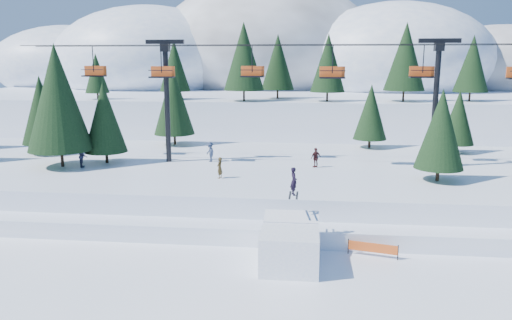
# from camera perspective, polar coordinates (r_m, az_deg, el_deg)

# --- Properties ---
(ground) EXTENTS (160.00, 160.00, 0.00)m
(ground) POSITION_cam_1_polar(r_m,az_deg,el_deg) (25.92, -1.25, -14.00)
(ground) COLOR white
(ground) RESTS_ON ground
(mid_shelf) EXTENTS (70.00, 22.00, 2.50)m
(mid_shelf) POSITION_cam_1_polar(r_m,az_deg,el_deg) (42.50, 1.90, -2.08)
(mid_shelf) COLOR white
(mid_shelf) RESTS_ON ground
(berm) EXTENTS (70.00, 6.00, 1.10)m
(berm) POSITION_cam_1_polar(r_m,az_deg,el_deg) (33.10, 0.56, -7.24)
(berm) COLOR white
(berm) RESTS_ON ground
(mountain_ridge) EXTENTS (119.00, 60.35, 26.46)m
(mountain_ridge) POSITION_cam_1_polar(r_m,az_deg,el_deg) (96.94, 1.43, 10.44)
(mountain_ridge) COLOR white
(mountain_ridge) RESTS_ON ground
(jump_kicker) EXTENTS (3.11, 4.35, 5.21)m
(jump_kicker) POSITION_cam_1_polar(r_m,az_deg,el_deg) (27.73, 3.92, -9.67)
(jump_kicker) COLOR white
(jump_kicker) RESTS_ON ground
(chairlift) EXTENTS (46.00, 3.21, 10.28)m
(chairlift) POSITION_cam_1_polar(r_m,az_deg,el_deg) (41.34, 4.58, 8.83)
(chairlift) COLOR black
(chairlift) RESTS_ON mid_shelf
(conifer_stand) EXTENTS (62.22, 17.28, 9.96)m
(conifer_stand) POSITION_cam_1_polar(r_m,az_deg,el_deg) (42.21, 3.02, 5.77)
(conifer_stand) COLOR black
(conifer_stand) RESTS_ON mid_shelf
(distant_skiers) EXTENTS (31.35, 7.47, 1.83)m
(distant_skiers) POSITION_cam_1_polar(r_m,az_deg,el_deg) (41.24, -3.35, 0.48)
(distant_skiers) COLOR #3D1A1B
(distant_skiers) RESTS_ON mid_shelf
(banner_near) EXTENTS (2.78, 0.74, 0.90)m
(banner_near) POSITION_cam_1_polar(r_m,az_deg,el_deg) (29.76, 13.21, -9.75)
(banner_near) COLOR black
(banner_near) RESTS_ON ground
(banner_far) EXTENTS (2.83, 0.50, 0.90)m
(banner_far) POSITION_cam_1_polar(r_m,az_deg,el_deg) (31.87, 20.18, -8.73)
(banner_far) COLOR black
(banner_far) RESTS_ON ground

